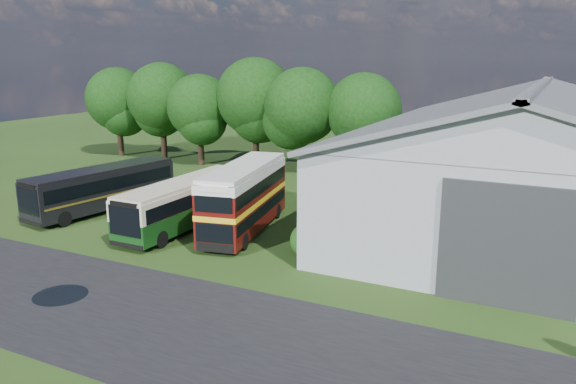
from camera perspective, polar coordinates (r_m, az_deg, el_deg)
The scene contains 16 objects.
ground at distance 26.34m, azimuth -15.00°, elevation -8.34°, with size 120.00×120.00×0.00m, color #1F3A12.
asphalt_road at distance 22.45m, azimuth -14.24°, elevation -12.27°, with size 60.00×8.00×0.02m, color black.
puddle at distance 25.42m, azimuth -22.10°, elevation -9.73°, with size 2.20×2.20×0.01m, color black.
storage_shed at distance 34.54m, azimuth 23.60°, elevation 3.36°, with size 18.80×24.80×8.15m.
tree_far_left at distance 57.89m, azimuth -16.92°, elevation 9.01°, with size 6.12×6.12×8.64m.
tree_left_a at distance 54.96m, azimuth -12.72°, elevation 9.37°, with size 6.46×6.46×9.12m.
tree_left_b at distance 51.20m, azimuth -8.99°, elevation 8.55°, with size 5.78×5.78×8.16m.
tree_mid at distance 49.53m, azimuth -3.35°, elevation 9.60°, with size 6.80×6.80×9.60m.
tree_right_a at distance 46.39m, azimuth 1.47°, elevation 8.73°, with size 6.26×6.26×8.83m.
tree_right_b at distance 45.29m, azimuth 7.70°, elevation 8.18°, with size 5.98×5.98×8.45m.
shrub_front at distance 28.16m, azimuth 1.93°, elevation -6.41°, with size 1.70×1.70×1.70m, color #194714.
shrub_mid at distance 29.88m, azimuth 3.53°, elevation -5.22°, with size 1.60×1.60×1.60m, color #194714.
shrub_back at distance 31.64m, azimuth 4.95°, elevation -4.17°, with size 1.80×1.80×1.80m, color #194714.
bus_green_single at distance 32.74m, azimuth -10.35°, elevation -1.06°, with size 2.39×10.02×2.76m.
bus_maroon_double at distance 31.43m, azimuth -4.43°, elevation -0.66°, with size 3.93×9.16×3.82m.
bus_dark_single at distance 37.60m, azimuth -18.31°, elevation 0.39°, with size 3.82×10.33×2.78m.
Camera 1 is at (16.54, -18.08, 9.65)m, focal length 35.00 mm.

